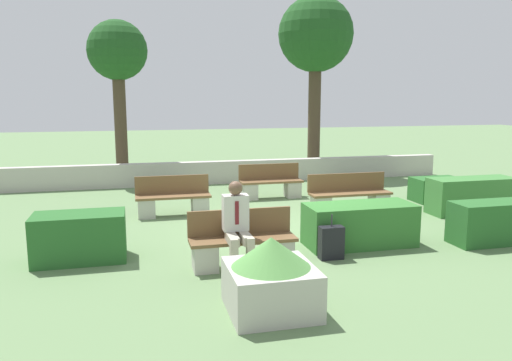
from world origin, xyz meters
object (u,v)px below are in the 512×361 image
bench_left_side (350,198)px  bench_right_side (173,201)px  person_seated_man (237,222)px  tree_leftmost (118,56)px  tree_center_left (316,38)px  suitcase (331,243)px  bench_back (271,186)px  planter_corner_left (271,276)px  bench_front (243,246)px

bench_left_side → bench_right_side: size_ratio=1.15×
person_seated_man → tree_leftmost: (-1.79, 8.54, 3.00)m
bench_left_side → tree_center_left: size_ratio=0.32×
suitcase → tree_leftmost: 9.68m
bench_left_side → bench_back: 2.34m
bench_left_side → planter_corner_left: planter_corner_left is taller
planter_corner_left → suitcase: planter_corner_left is taller
planter_corner_left → tree_leftmost: (-1.88, 10.06, 3.29)m
bench_front → tree_leftmost: tree_leftmost is taller
bench_left_side → suitcase: 3.39m
bench_right_side → tree_center_left: (5.12, 5.08, 4.14)m
bench_right_side → planter_corner_left: (0.74, -5.24, 0.13)m
bench_left_side → person_seated_man: person_seated_man is taller
suitcase → tree_center_left: tree_center_left is taller
bench_front → bench_back: (1.82, 4.93, -0.00)m
bench_front → bench_right_side: bearing=102.0°
suitcase → bench_back: bearing=85.7°
person_seated_man → suitcase: bearing=5.4°
bench_right_side → tree_center_left: tree_center_left is taller
bench_left_side → bench_front: bearing=-143.1°
bench_back → bench_left_side: bearing=-56.7°
bench_front → bench_back: bearing=69.7°
bench_back → planter_corner_left: 6.84m
planter_corner_left → bench_back: bearing=74.4°
bench_right_side → bench_back: 2.91m
person_seated_man → suitcase: 1.64m
bench_right_side → suitcase: bench_right_side is taller
bench_back → person_seated_man: (-1.93, -5.06, 0.42)m
suitcase → tree_center_left: 10.04m
bench_left_side → bench_right_side: bearing=164.2°
bench_front → bench_right_side: size_ratio=1.01×
bench_left_side → suitcase: bench_left_side is taller
person_seated_man → tree_center_left: bearing=63.1°
bench_left_side → planter_corner_left: (-3.12, -4.63, 0.12)m
person_seated_man → planter_corner_left: (0.10, -1.52, -0.29)m
bench_back → tree_center_left: size_ratio=0.28×
bench_left_side → planter_corner_left: bearing=-130.8°
bench_front → tree_leftmost: (-1.90, 8.40, 3.41)m
tree_center_left → planter_corner_left: bearing=-113.0°
bench_right_side → bench_left_side: bearing=-6.5°
bench_left_side → suitcase: bearing=-126.1°
bench_back → tree_center_left: tree_center_left is taller
planter_corner_left → tree_leftmost: 10.75m
bench_back → tree_center_left: 6.12m
bench_right_side → suitcase: bearing=-55.7°
tree_leftmost → tree_center_left: (6.26, 0.26, 0.72)m
bench_right_side → suitcase: size_ratio=2.20×
bench_right_side → bench_back: size_ratio=1.01×
bench_back → planter_corner_left: size_ratio=1.55×
bench_back → suitcase: 4.93m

